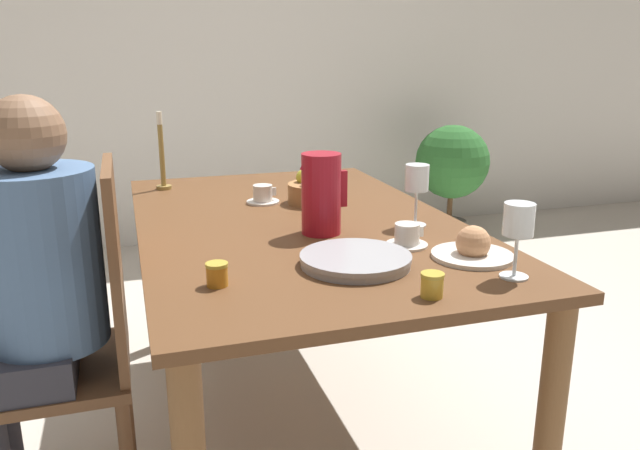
% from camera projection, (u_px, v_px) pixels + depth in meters
% --- Properties ---
extents(ground_plane, '(20.00, 20.00, 0.00)m').
position_uv_depth(ground_plane, '(299.00, 422.00, 2.23)').
color(ground_plane, beige).
extents(wall_back, '(10.00, 0.06, 2.60)m').
position_uv_depth(wall_back, '(199.00, 47.00, 4.07)').
color(wall_back, silver).
rests_on(wall_back, ground_plane).
extents(dining_table, '(1.01, 1.64, 0.75)m').
position_uv_depth(dining_table, '(298.00, 249.00, 2.06)').
color(dining_table, brown).
rests_on(dining_table, ground_plane).
extents(chair_person_side, '(0.42, 0.42, 1.00)m').
position_uv_depth(chair_person_side, '(78.00, 341.00, 1.70)').
color(chair_person_side, brown).
rests_on(chair_person_side, ground_plane).
extents(person_seated, '(0.39, 0.41, 1.19)m').
position_uv_depth(person_seated, '(30.00, 286.00, 1.59)').
color(person_seated, '#33333D').
rests_on(person_seated, ground_plane).
extents(red_pitcher, '(0.14, 0.12, 0.24)m').
position_uv_depth(red_pitcher, '(321.00, 193.00, 1.86)').
color(red_pitcher, '#A31423').
rests_on(red_pitcher, dining_table).
extents(wine_glass_water, '(0.07, 0.07, 0.20)m').
position_uv_depth(wine_glass_water, '(417.00, 181.00, 1.93)').
color(wine_glass_water, white).
rests_on(wine_glass_water, dining_table).
extents(wine_glass_juice, '(0.07, 0.07, 0.19)m').
position_uv_depth(wine_glass_juice, '(518.00, 224.00, 1.48)').
color(wine_glass_juice, white).
rests_on(wine_glass_juice, dining_table).
extents(teacup_near_person, '(0.12, 0.12, 0.07)m').
position_uv_depth(teacup_near_person, '(407.00, 236.00, 1.76)').
color(teacup_near_person, silver).
rests_on(teacup_near_person, dining_table).
extents(teacup_across, '(0.12, 0.12, 0.07)m').
position_uv_depth(teacup_across, '(263.00, 195.00, 2.25)').
color(teacup_across, silver).
rests_on(teacup_across, dining_table).
extents(serving_tray, '(0.29, 0.29, 0.03)m').
position_uv_depth(serving_tray, '(356.00, 260.00, 1.60)').
color(serving_tray, '#9E9EA3').
rests_on(serving_tray, dining_table).
extents(bread_plate, '(0.22, 0.22, 0.09)m').
position_uv_depth(bread_plate, '(473.00, 248.00, 1.66)').
color(bread_plate, silver).
rests_on(bread_plate, dining_table).
extents(jam_jar_amber, '(0.05, 0.05, 0.06)m').
position_uv_depth(jam_jar_amber, '(432.00, 284.00, 1.39)').
color(jam_jar_amber, gold).
rests_on(jam_jar_amber, dining_table).
extents(jam_jar_red, '(0.05, 0.05, 0.06)m').
position_uv_depth(jam_jar_red, '(217.00, 273.00, 1.46)').
color(jam_jar_red, '#C67A1E').
rests_on(jam_jar_red, dining_table).
extents(fruit_bowl, '(0.18, 0.18, 0.12)m').
position_uv_depth(fruit_bowl, '(313.00, 190.00, 2.25)').
color(fruit_bowl, '#9E6B3D').
rests_on(fruit_bowl, dining_table).
extents(candlestick_tall, '(0.06, 0.06, 0.31)m').
position_uv_depth(candlestick_tall, '(162.00, 160.00, 2.45)').
color(candlestick_tall, olive).
rests_on(candlestick_tall, dining_table).
extents(potted_plant, '(0.50, 0.50, 0.80)m').
position_uv_depth(potted_plant, '(452.00, 166.00, 4.22)').
color(potted_plant, '#4C4742').
rests_on(potted_plant, ground_plane).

